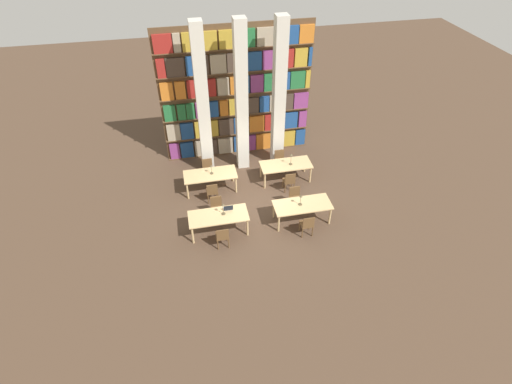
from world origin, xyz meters
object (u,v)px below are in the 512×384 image
object	(u,v)px
pillar_left	(203,104)
reading_table_1	(302,206)
reading_table_2	(210,176)
chair_1	(217,207)
chair_7	(280,160)
chair_4	(212,191)
desk_lamp_2	(211,168)
laptop	(228,208)
pillar_right	(279,97)
reading_table_0	(218,217)
chair_0	(222,236)
chair_2	(307,224)
desk_lamp_1	(301,198)
chair_5	(208,169)
chair_6	(289,181)
desk_lamp_0	(223,207)
desk_lamp_3	(291,157)
pillar_center	(241,100)
chair_3	(295,197)
reading_table_3	(286,166)

from	to	relation	value
pillar_left	reading_table_1	bearing A→B (deg)	-52.75
pillar_left	reading_table_2	xyz separation A→B (m)	(-0.05, -1.39, -2.32)
chair_1	chair_7	size ratio (longest dim) A/B	1.00
chair_1	chair_4	xyz separation A→B (m)	(-0.05, 0.92, 0.00)
reading_table_1	desk_lamp_2	world-z (taller)	desk_lamp_2
laptop	reading_table_1	bearing A→B (deg)	173.65
pillar_right	reading_table_0	world-z (taller)	pillar_right
chair_0	reading_table_1	xyz separation A→B (m)	(2.92, 0.69, 0.19)
chair_2	reading_table_2	distance (m)	4.28
desk_lamp_1	desk_lamp_2	xyz separation A→B (m)	(-2.80, 2.43, -0.02)
chair_5	chair_6	xyz separation A→B (m)	(2.98, -1.42, 0.00)
pillar_right	chair_1	bearing A→B (deg)	-134.23
chair_5	chair_6	distance (m)	3.30
laptop	chair_5	distance (m)	2.90
desk_lamp_0	desk_lamp_3	distance (m)	3.80
reading_table_2	chair_4	bearing A→B (deg)	-92.25
pillar_center	desk_lamp_3	bearing A→B (deg)	-40.03
laptop	reading_table_2	distance (m)	2.16
chair_1	chair_2	size ratio (longest dim) A/B	1.00
chair_1	desk_lamp_3	xyz separation A→B (m)	(3.16, 1.64, 0.61)
pillar_right	chair_6	bearing A→B (deg)	-90.74
desk_lamp_0	desk_lamp_2	bearing A→B (deg)	92.81
chair_5	reading_table_2	bearing A→B (deg)	92.25
chair_4	chair_0	bearing A→B (deg)	-88.79
chair_3	desk_lamp_3	bearing A→B (deg)	-99.43
pillar_center	reading_table_1	size ratio (longest dim) A/B	2.97
pillar_right	desk_lamp_1	xyz separation A→B (m)	(-0.12, -3.80, -1.95)
desk_lamp_1	reading_table_2	xyz separation A→B (m)	(-2.86, 2.40, -0.37)
pillar_center	reading_table_0	bearing A→B (deg)	-111.96
reading_table_1	chair_2	xyz separation A→B (m)	(-0.03, -0.73, -0.19)
pillar_right	chair_3	bearing A→B (deg)	-91.43
chair_5	reading_table_3	world-z (taller)	chair_5
reading_table_3	chair_6	distance (m)	0.75
pillar_left	reading_table_3	world-z (taller)	pillar_left
pillar_right	desk_lamp_0	world-z (taller)	pillar_right
reading_table_2	desk_lamp_2	distance (m)	0.35
desk_lamp_2	reading_table_1	bearing A→B (deg)	-40.25
chair_0	chair_4	world-z (taller)	same
pillar_right	reading_table_0	distance (m)	5.34
chair_0	chair_4	size ratio (longest dim) A/B	1.00
desk_lamp_1	chair_5	world-z (taller)	desk_lamp_1
reading_table_3	chair_6	size ratio (longest dim) A/B	2.27
pillar_center	laptop	size ratio (longest dim) A/B	18.75
reading_table_2	reading_table_3	bearing A→B (deg)	0.68
chair_0	chair_3	distance (m)	3.21
chair_2	chair_4	size ratio (longest dim) A/B	1.00
chair_3	reading_table_3	xyz separation A→B (m)	(0.10, 1.72, 0.19)
chair_4	chair_5	bearing A→B (deg)	90.00
chair_0	reading_table_3	xyz separation A→B (m)	(2.98, 3.14, 0.19)
laptop	chair_6	size ratio (longest dim) A/B	0.36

